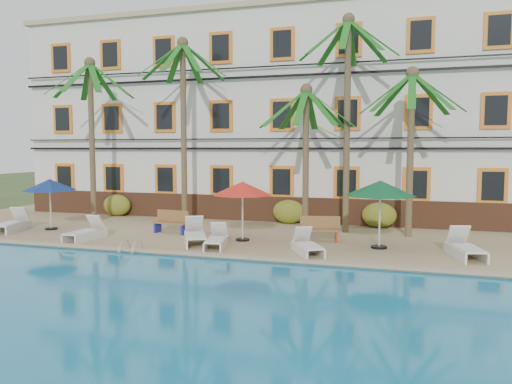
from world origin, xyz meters
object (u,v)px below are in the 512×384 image
(lounger_d, at_px, (217,240))
(bench_right, at_px, (319,229))
(pool_ladder, at_px, (131,251))
(umbrella_blue, at_px, (50,185))
(umbrella_red, at_px, (242,189))
(bench_left, at_px, (172,222))
(palm_b, at_px, (183,107))
(lounger_e, at_px, (307,245))
(palm_d, at_px, (347,95))
(lounger_c, at_px, (195,235))
(umbrella_green, at_px, (380,189))
(palm_e, at_px, (411,127))
(palm_a, at_px, (91,117))
(lounger_a, at_px, (12,224))
(palm_c, at_px, (306,136))
(lounger_b, at_px, (86,232))
(lounger_f, at_px, (465,248))

(lounger_d, xyz_separation_m, bench_right, (3.23, 2.20, 0.20))
(pool_ladder, bearing_deg, umbrella_blue, 152.21)
(umbrella_blue, height_order, umbrella_red, umbrella_red)
(bench_left, bearing_deg, palm_b, 101.49)
(lounger_d, xyz_separation_m, lounger_e, (3.25, -0.13, 0.00))
(palm_d, xyz_separation_m, lounger_e, (-0.68, -4.58, -5.31))
(umbrella_red, bearing_deg, lounger_c, -143.66)
(umbrella_green, height_order, pool_ladder, umbrella_green)
(palm_b, bearing_deg, palm_e, -0.85)
(lounger_c, bearing_deg, palm_a, 152.65)
(lounger_a, bearing_deg, palm_c, 16.47)
(umbrella_green, relative_size, bench_right, 1.55)
(palm_b, distance_m, lounger_a, 8.76)
(palm_b, bearing_deg, palm_a, -173.30)
(umbrella_green, height_order, lounger_d, umbrella_green)
(pool_ladder, bearing_deg, palm_d, 42.70)
(umbrella_blue, bearing_deg, palm_d, 13.70)
(umbrella_blue, relative_size, umbrella_red, 0.97)
(palm_c, bearing_deg, palm_b, 178.11)
(umbrella_blue, height_order, lounger_d, umbrella_blue)
(lounger_d, bearing_deg, lounger_e, -2.34)
(lounger_c, xyz_separation_m, lounger_d, (0.98, -0.38, -0.04))
(palm_c, xyz_separation_m, palm_d, (1.63, 0.27, 1.60))
(palm_b, distance_m, umbrella_red, 5.80)
(palm_c, distance_m, bench_right, 4.13)
(palm_d, relative_size, lounger_c, 4.11)
(lounger_b, bearing_deg, lounger_a, 169.66)
(palm_b, height_order, lounger_b, palm_b)
(lounger_e, relative_size, bench_right, 1.19)
(lounger_c, bearing_deg, umbrella_red, 36.34)
(lounger_e, bearing_deg, umbrella_red, 150.31)
(palm_c, xyz_separation_m, umbrella_green, (3.15, -2.69, -1.90))
(lounger_c, distance_m, bench_left, 2.58)
(umbrella_red, height_order, lounger_d, umbrella_red)
(palm_b, relative_size, lounger_a, 3.90)
(palm_d, xyz_separation_m, bench_left, (-6.76, -2.26, -5.11))
(bench_right, bearing_deg, umbrella_blue, -176.45)
(palm_c, xyz_separation_m, lounger_f, (5.83, -3.39, -3.67))
(palm_a, bearing_deg, umbrella_blue, -101.86)
(umbrella_red, xyz_separation_m, pool_ladder, (-2.97, -2.94, -1.96))
(lounger_b, relative_size, lounger_d, 1.03)
(palm_c, distance_m, palm_d, 2.30)
(lounger_b, bearing_deg, palm_a, 121.34)
(lounger_c, height_order, lounger_e, lounger_c)
(palm_c, height_order, lounger_c, palm_c)
(lounger_f, bearing_deg, bench_right, 163.90)
(lounger_c, xyz_separation_m, bench_right, (4.21, 1.83, 0.16))
(palm_e, distance_m, umbrella_blue, 15.03)
(lounger_b, bearing_deg, bench_left, 42.28)
(palm_a, distance_m, bench_right, 11.88)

